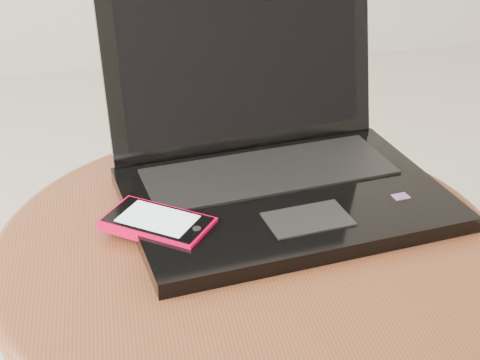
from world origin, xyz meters
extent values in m
cylinder|color=brown|center=(0.10, 0.05, 0.46)|extent=(0.57, 0.57, 0.03)
torus|color=brown|center=(0.10, 0.05, 0.46)|extent=(0.59, 0.59, 0.03)
cube|color=black|center=(0.16, 0.11, 0.48)|extent=(0.42, 0.32, 0.02)
cube|color=black|center=(0.15, 0.17, 0.49)|extent=(0.33, 0.16, 0.00)
cube|color=black|center=(0.17, 0.04, 0.49)|extent=(0.10, 0.07, 0.00)
cube|color=red|center=(0.29, 0.07, 0.49)|extent=(0.02, 0.02, 0.00)
cube|color=black|center=(0.13, 0.27, 0.60)|extent=(0.38, 0.11, 0.23)
cube|color=black|center=(0.14, 0.26, 0.61)|extent=(0.33, 0.09, 0.19)
cube|color=black|center=(0.01, 0.08, 0.48)|extent=(0.14, 0.12, 0.01)
cube|color=#A31C63|center=(-0.04, 0.11, 0.48)|extent=(0.04, 0.06, 0.00)
cube|color=#DE0139|center=(0.00, 0.07, 0.49)|extent=(0.14, 0.12, 0.01)
cube|color=black|center=(0.00, 0.07, 0.50)|extent=(0.13, 0.12, 0.00)
cube|color=silver|center=(0.00, 0.07, 0.50)|extent=(0.10, 0.09, 0.00)
cylinder|color=black|center=(0.04, 0.04, 0.50)|extent=(0.01, 0.01, 0.00)
camera|label=1|loc=(-0.04, -0.61, 0.92)|focal=52.52mm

